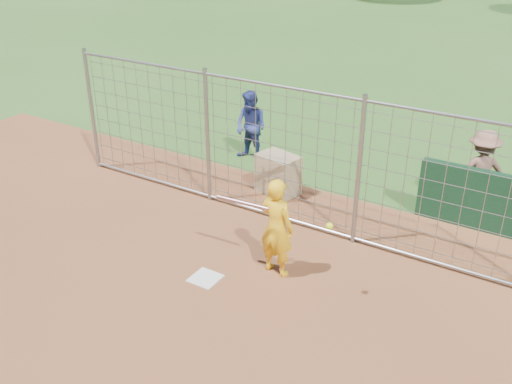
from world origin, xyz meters
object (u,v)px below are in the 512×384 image
Objects in this scene: batter at (277,227)px; equipment_bin at (278,174)px; bystander_c at (480,172)px; bystander_a at (251,127)px.

equipment_bin is (-1.35, 2.44, -0.40)m from batter.
batter reaches higher than bystander_c.
equipment_bin is (-3.52, -1.27, -0.40)m from bystander_c.
bystander_a is at bearing -46.87° from batter.
bystander_a is (-2.69, 3.56, -0.01)m from batter.
bystander_c is at bearing -114.25° from batter.
bystander_a is 4.86m from bystander_c.
batter reaches higher than bystander_a.
bystander_c is at bearing 32.73° from equipment_bin.
bystander_a is 1.79m from equipment_bin.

